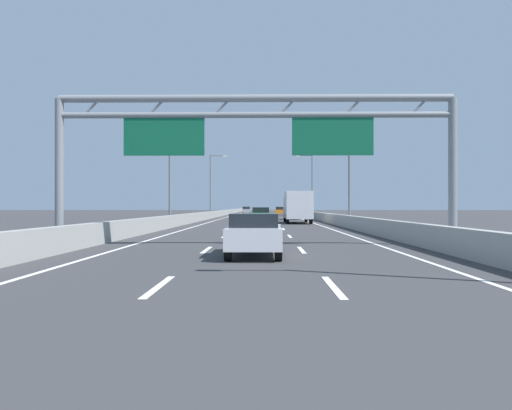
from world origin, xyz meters
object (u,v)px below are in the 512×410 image
object	(u,v)px
orange_car	(280,211)
green_car	(261,215)
black_car	(291,214)
red_car	(261,213)
silver_car	(246,210)
white_car	(254,234)
streetlamp_left_far	(212,182)
streetlamp_right_far	(311,182)
streetlamp_right_mid	(347,163)
streetlamp_left_mid	(173,163)
sign_gantry	(253,131)
box_truck	(298,206)

from	to	relation	value
orange_car	green_car	size ratio (longest dim) A/B	0.91
black_car	red_car	world-z (taller)	red_car
silver_car	white_car	world-z (taller)	silver_car
streetlamp_left_far	streetlamp_right_far	xyz separation A→B (m)	(14.93, 0.00, 0.00)
streetlamp_right_mid	black_car	xyz separation A→B (m)	(-3.69, 20.30, -4.68)
streetlamp_right_mid	orange_car	distance (m)	53.74
streetlamp_left_mid	streetlamp_right_mid	size ratio (longest dim) A/B	1.00
streetlamp_left_mid	streetlamp_left_far	bearing A→B (deg)	90.00
sign_gantry	orange_car	world-z (taller)	sign_gantry
streetlamp_left_far	streetlamp_left_mid	bearing A→B (deg)	-90.00
streetlamp_right_mid	black_car	bearing A→B (deg)	100.31
black_car	streetlamp_left_mid	bearing A→B (deg)	-118.96
sign_gantry	white_car	xyz separation A→B (m)	(0.12, -4.44, -4.10)
streetlamp_right_far	green_car	distance (m)	27.16
streetlamp_left_mid	red_car	world-z (taller)	streetlamp_left_mid
silver_car	red_car	size ratio (longest dim) A/B	1.01
streetlamp_right_mid	green_car	bearing A→B (deg)	131.41
sign_gantry	streetlamp_right_far	bearing A→B (deg)	82.46
streetlamp_left_mid	streetlamp_right_far	world-z (taller)	same
sign_gantry	orange_car	distance (m)	76.35
streetlamp_right_mid	sign_gantry	bearing A→B (deg)	-108.29
black_car	green_car	size ratio (longest dim) A/B	0.90
streetlamp_right_mid	orange_car	world-z (taller)	streetlamp_right_mid
red_car	box_truck	bearing A→B (deg)	-79.74
box_truck	sign_gantry	bearing A→B (deg)	-97.31
silver_car	white_car	xyz separation A→B (m)	(3.46, -95.68, -0.06)
black_car	white_car	xyz separation A→B (m)	(-3.72, -47.53, 0.01)
orange_car	black_car	distance (m)	33.08
black_car	box_truck	world-z (taller)	box_truck
streetlamp_left_mid	silver_car	bearing A→B (deg)	86.61
streetlamp_right_mid	box_truck	world-z (taller)	streetlamp_right_mid
streetlamp_right_mid	streetlamp_right_far	bearing A→B (deg)	90.00
orange_car	black_car	bearing A→B (deg)	-89.41
streetlamp_right_mid	green_car	world-z (taller)	streetlamp_right_mid
black_car	red_car	xyz separation A→B (m)	(-3.77, 6.51, 0.02)
sign_gantry	streetlamp_right_mid	size ratio (longest dim) A/B	1.78
streetlamp_left_mid	silver_car	world-z (taller)	streetlamp_left_mid
green_car	white_car	bearing A→B (deg)	-90.04
orange_car	silver_car	xyz separation A→B (m)	(-6.84, 15.07, 0.01)
box_truck	orange_car	bearing A→B (deg)	90.31
red_car	black_car	bearing A→B (deg)	-59.90
orange_car	green_car	distance (m)	45.14
black_car	streetlamp_right_mid	bearing A→B (deg)	-79.69
streetlamp_right_far	box_truck	size ratio (longest dim) A/B	1.19
orange_car	box_truck	size ratio (longest dim) A/B	0.53
streetlamp_right_mid	green_car	distance (m)	12.08
white_car	streetlamp_right_far	bearing A→B (deg)	83.11
orange_car	silver_car	world-z (taller)	silver_car
streetlamp_left_far	red_car	distance (m)	11.43
sign_gantry	streetlamp_left_far	bearing A→B (deg)	97.41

